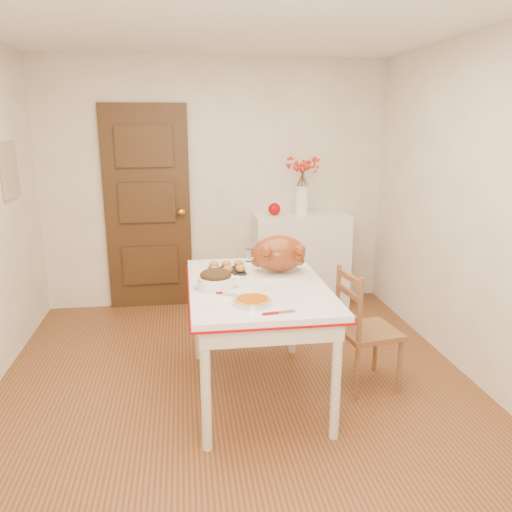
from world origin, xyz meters
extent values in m
cube|color=#573013|center=(0.00, 0.00, 0.00)|extent=(3.50, 4.00, 0.00)
cube|color=white|center=(0.00, 0.00, 2.50)|extent=(3.50, 4.00, 0.00)
cube|color=white|center=(0.00, 2.00, 1.25)|extent=(3.50, 0.00, 2.50)
cube|color=white|center=(0.00, -2.00, 1.25)|extent=(3.50, 0.00, 2.50)
cube|color=white|center=(1.75, 0.00, 1.25)|extent=(0.00, 4.00, 2.50)
cube|color=#3A2416|center=(-0.70, 1.97, 1.03)|extent=(0.85, 0.06, 2.06)
cube|color=#AFA58D|center=(-1.73, 1.20, 1.50)|extent=(0.03, 0.35, 0.45)
cube|color=white|center=(0.85, 1.78, 0.48)|extent=(0.97, 0.43, 0.97)
sphere|color=#A50003|center=(0.57, 1.78, 1.03)|extent=(0.13, 0.13, 0.13)
cylinder|color=#A64400|center=(0.04, -0.35, 0.84)|extent=(0.29, 0.29, 0.05)
cylinder|color=white|center=(0.15, 0.61, 0.87)|extent=(0.06, 0.06, 0.10)
camera|label=1|loc=(-0.34, -3.15, 1.87)|focal=35.19mm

